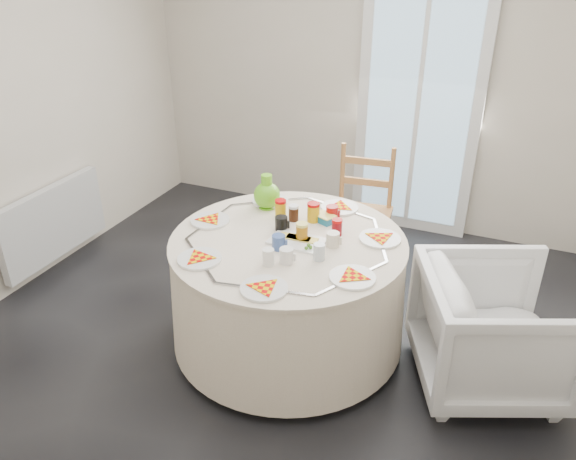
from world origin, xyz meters
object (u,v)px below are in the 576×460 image
at_px(wooden_chair, 360,215).
at_px(green_pitcher, 267,189).
at_px(radiator, 53,223).
at_px(table, 288,291).
at_px(armchair, 494,326).

height_order(wooden_chair, green_pitcher, green_pitcher).
bearing_deg(radiator, table, -4.16).
xyz_separation_m(radiator, wooden_chair, (2.15, 0.86, 0.09)).
xyz_separation_m(wooden_chair, armchair, (1.04, -0.89, -0.08)).
distance_m(wooden_chair, armchair, 1.37).
height_order(radiator, table, table).
bearing_deg(armchair, wooden_chair, 26.61).
distance_m(table, armchair, 1.20).
bearing_deg(wooden_chair, radiator, -164.58).
bearing_deg(wooden_chair, table, -105.10).
relative_size(wooden_chair, armchair, 1.21).
bearing_deg(table, armchair, 5.34).
bearing_deg(green_pitcher, radiator, 174.65).
relative_size(radiator, table, 0.70).
bearing_deg(table, radiator, 175.84).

